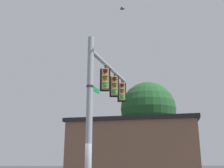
% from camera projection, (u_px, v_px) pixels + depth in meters
% --- Properties ---
extents(signal_pole, '(0.27, 0.27, 7.24)m').
position_uv_depth(signal_pole, '(89.00, 116.00, 10.86)').
color(signal_pole, gray).
rests_on(signal_pole, ground).
extents(mast_arm, '(2.11, 4.97, 0.20)m').
position_uv_depth(mast_arm, '(110.00, 68.00, 14.04)').
color(mast_arm, gray).
extents(traffic_light_nearest_pole, '(0.54, 0.49, 1.31)m').
position_uv_depth(traffic_light_nearest_pole, '(105.00, 79.00, 13.12)').
color(traffic_light_nearest_pole, black).
extents(traffic_light_mid_inner, '(0.54, 0.49, 1.31)m').
position_uv_depth(traffic_light_mid_inner, '(114.00, 86.00, 14.45)').
color(traffic_light_mid_inner, black).
extents(traffic_light_mid_outer, '(0.54, 0.49, 1.31)m').
position_uv_depth(traffic_light_mid_outer, '(122.00, 91.00, 15.78)').
color(traffic_light_mid_outer, black).
extents(street_name_sign, '(0.55, 1.14, 0.22)m').
position_uv_depth(street_name_sign, '(92.00, 88.00, 11.44)').
color(street_name_sign, '#147238').
extents(bird_flying, '(0.25, 0.31, 0.09)m').
position_uv_depth(bird_flying, '(122.00, 9.00, 11.75)').
color(bird_flying, '#4C4742').
extents(storefront_building, '(11.97, 10.50, 4.84)m').
position_uv_depth(storefront_building, '(136.00, 150.00, 21.85)').
color(storefront_building, brown).
rests_on(storefront_building, ground).
extents(tree_by_storefront, '(4.83, 4.83, 8.32)m').
position_uv_depth(tree_by_storefront, '(148.00, 110.00, 22.72)').
color(tree_by_storefront, '#4C3823').
rests_on(tree_by_storefront, ground).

